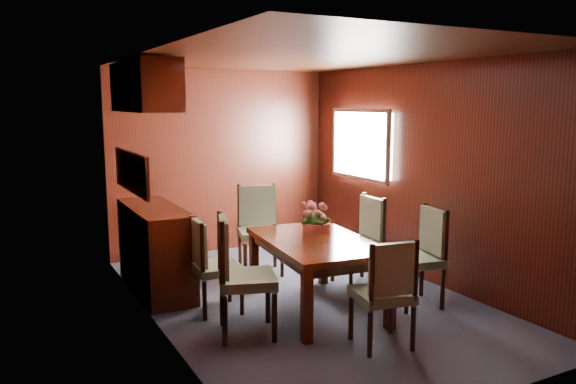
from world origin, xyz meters
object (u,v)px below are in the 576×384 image
sideboard (156,249)px  chair_head (386,288)px  chair_left_near (238,269)px  chair_right_near (423,251)px  flower_centerpiece (316,217)px  dining_table (316,249)px

sideboard → chair_head: chair_head is taller
chair_left_near → chair_head: bearing=67.9°
chair_right_near → chair_head: 1.15m
flower_centerpiece → dining_table: bearing=-120.5°
sideboard → chair_right_near: bearing=-36.8°
flower_centerpiece → chair_head: bearing=-95.8°
chair_left_near → dining_table: bearing=121.7°
sideboard → chair_head: size_ratio=1.52×
sideboard → chair_right_near: (2.20, -1.64, 0.09)m
sideboard → dining_table: size_ratio=0.90×
chair_left_near → chair_right_near: bearing=103.9°
sideboard → chair_right_near: 2.75m
sideboard → chair_head: 2.61m
sideboard → chair_head: (1.25, -2.29, 0.06)m
sideboard → chair_left_near: size_ratio=1.34×
chair_right_near → chair_head: bearing=136.5°
flower_centerpiece → sideboard: bearing=144.7°
sideboard → flower_centerpiece: (1.38, -0.98, 0.38)m
chair_head → dining_table: bearing=102.4°
dining_table → chair_head: size_ratio=1.70×
sideboard → chair_left_near: (0.31, -1.48, 0.13)m
sideboard → dining_table: 1.76m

